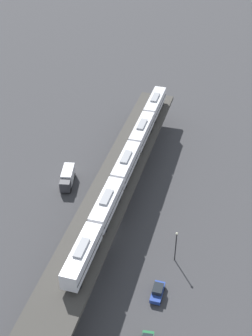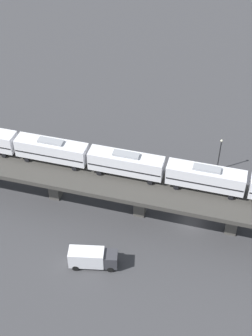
# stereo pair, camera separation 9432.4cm
# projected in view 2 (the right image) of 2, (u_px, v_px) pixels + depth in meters

# --- Properties ---
(ground_plane) EXTENTS (400.00, 400.00, 0.00)m
(ground_plane) POSITION_uv_depth(u_px,v_px,m) (190.00, 223.00, 76.46)
(ground_plane) COLOR #38383A
(elevated_viaduct) EXTENTS (22.96, 92.16, 6.68)m
(elevated_viaduct) POSITION_uv_depth(u_px,v_px,m) (192.00, 198.00, 72.73)
(elevated_viaduct) COLOR #393733
(elevated_viaduct) RESTS_ON ground
(subway_train) EXTENTS (12.71, 62.05, 4.45)m
(subway_train) POSITION_uv_depth(u_px,v_px,m) (126.00, 163.00, 73.73)
(subway_train) COLOR silver
(subway_train) RESTS_ON elevated_viaduct
(delivery_truck) EXTENTS (2.69, 7.31, 3.20)m
(delivery_truck) POSITION_uv_depth(u_px,v_px,m) (92.00, 258.00, 68.90)
(delivery_truck) COLOR #333338
(delivery_truck) RESTS_ON ground
(street_lamp) EXTENTS (0.44, 0.44, 6.94)m
(street_lamp) POSITION_uv_depth(u_px,v_px,m) (220.00, 152.00, 83.91)
(street_lamp) COLOR black
(street_lamp) RESTS_ON ground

